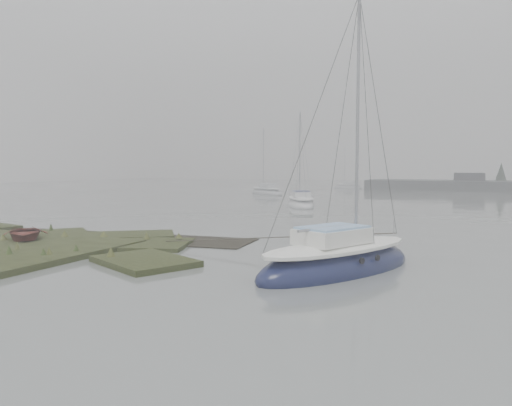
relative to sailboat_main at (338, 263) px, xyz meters
name	(u,v)px	position (x,y,z in m)	size (l,w,h in m)	color
ground	(345,204)	(-6.90, 29.01, -0.30)	(160.00, 160.00, 0.00)	slate
sailboat_main	(338,263)	(0.00, 0.00, 0.00)	(4.95, 7.06, 9.55)	#131839
sailboat_white	(301,203)	(-9.47, 24.25, -0.03)	(4.55, 6.35, 8.62)	silver
sailboat_far_a	(267,192)	(-19.19, 40.15, -0.03)	(6.14, 5.27, 8.67)	#9EA1A7
sailboat_far_c	(348,187)	(-14.11, 60.71, -0.08)	(5.15, 2.99, 6.91)	#ACB0B5
dinghy	(24,233)	(-13.79, 0.01, 0.20)	(1.90, 2.66, 0.55)	maroon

